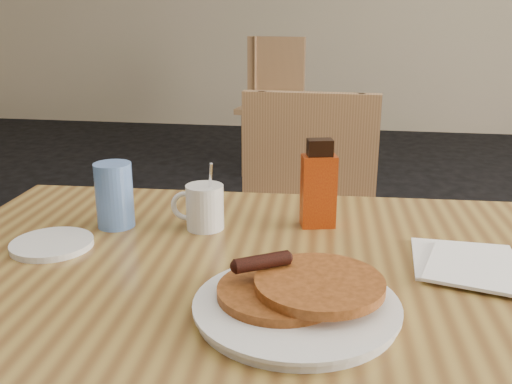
# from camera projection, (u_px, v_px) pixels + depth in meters

# --- Properties ---
(main_table) EXTENTS (1.40, 0.98, 0.75)m
(main_table) POSITION_uv_depth(u_px,v_px,m) (280.00, 293.00, 0.98)
(main_table) COLOR olive
(main_table) RESTS_ON floor
(chair_main_far) EXTENTS (0.44, 0.44, 0.94)m
(chair_main_far) POSITION_uv_depth(u_px,v_px,m) (305.00, 220.00, 1.75)
(chair_main_far) COLOR #A67C4E
(chair_main_far) RESTS_ON floor
(chair_wall_extra) EXTENTS (0.51, 0.51, 0.99)m
(chair_wall_extra) POSITION_uv_depth(u_px,v_px,m) (274.00, 92.00, 4.30)
(chair_wall_extra) COLOR #A67C4E
(chair_wall_extra) RESTS_ON floor
(pancake_plate) EXTENTS (0.30, 0.30, 0.07)m
(pancake_plate) POSITION_uv_depth(u_px,v_px,m) (297.00, 300.00, 0.84)
(pancake_plate) COLOR white
(pancake_plate) RESTS_ON main_table
(coffee_mug) EXTENTS (0.11, 0.08, 0.14)m
(coffee_mug) POSITION_uv_depth(u_px,v_px,m) (204.00, 206.00, 1.15)
(coffee_mug) COLOR white
(coffee_mug) RESTS_ON main_table
(syrup_bottle) EXTENTS (0.08, 0.06, 0.18)m
(syrup_bottle) POSITION_uv_depth(u_px,v_px,m) (319.00, 187.00, 1.16)
(syrup_bottle) COLOR maroon
(syrup_bottle) RESTS_ON main_table
(napkin_stack) EXTENTS (0.23, 0.24, 0.01)m
(napkin_stack) POSITION_uv_depth(u_px,v_px,m) (474.00, 265.00, 0.99)
(napkin_stack) COLOR white
(napkin_stack) RESTS_ON main_table
(blue_tumbler) EXTENTS (0.08, 0.08, 0.13)m
(blue_tumbler) POSITION_uv_depth(u_px,v_px,m) (114.00, 195.00, 1.16)
(blue_tumbler) COLOR #5781CE
(blue_tumbler) RESTS_ON main_table
(side_saucer) EXTENTS (0.19, 0.19, 0.01)m
(side_saucer) POSITION_uv_depth(u_px,v_px,m) (52.00, 244.00, 1.07)
(side_saucer) COLOR white
(side_saucer) RESTS_ON main_table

